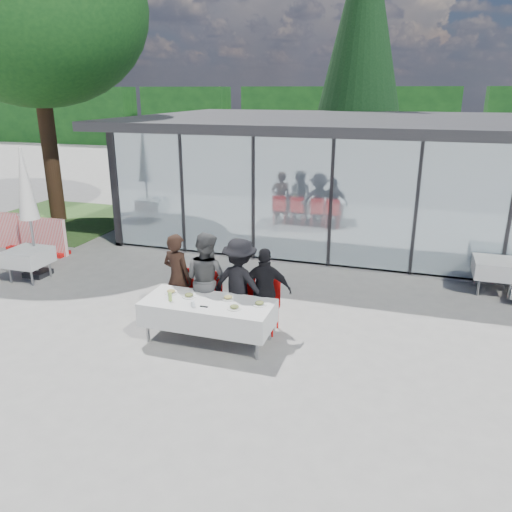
{
  "coord_description": "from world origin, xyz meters",
  "views": [
    {
      "loc": [
        2.85,
        -7.63,
        4.2
      ],
      "look_at": [
        0.05,
        1.2,
        1.1
      ],
      "focal_mm": 35.0,
      "sensor_mm": 36.0,
      "label": 1
    }
  ],
  "objects_px": {
    "diner_d": "(265,291)",
    "plate_extra": "(234,307)",
    "diner_a": "(178,278)",
    "spare_table_right": "(495,268)",
    "juice_bottle": "(170,297)",
    "folded_eyeglasses": "(204,307)",
    "diner_chair_c": "(242,299)",
    "conifer_tree": "(362,39)",
    "market_umbrella": "(26,193)",
    "spare_table_left": "(28,257)",
    "diner_c": "(240,285)",
    "diner_chair_d": "(267,302)",
    "deciduous_tree": "(32,9)",
    "diner_b": "(206,279)",
    "diner_chair_b": "(209,295)",
    "plate_d": "(259,303)",
    "dining_table": "(208,313)",
    "diner_chair_a": "(181,291)",
    "plate_b": "(189,295)",
    "plate_c": "(228,298)",
    "plate_a": "(171,292)"
  },
  "relations": [
    {
      "from": "plate_b",
      "to": "plate_c",
      "type": "height_order",
      "value": "same"
    },
    {
      "from": "diner_c",
      "to": "diner_chair_a",
      "type": "bearing_deg",
      "value": 6.05
    },
    {
      "from": "conifer_tree",
      "to": "diner_d",
      "type": "bearing_deg",
      "value": -89.87
    },
    {
      "from": "juice_bottle",
      "to": "folded_eyeglasses",
      "type": "distance_m",
      "value": 0.66
    },
    {
      "from": "diner_b",
      "to": "diner_chair_b",
      "type": "relative_size",
      "value": 1.82
    },
    {
      "from": "plate_a",
      "to": "juice_bottle",
      "type": "bearing_deg",
      "value": -65.71
    },
    {
      "from": "diner_a",
      "to": "spare_table_right",
      "type": "distance_m",
      "value": 6.74
    },
    {
      "from": "diner_chair_b",
      "to": "diner_chair_c",
      "type": "bearing_deg",
      "value": 0.0
    },
    {
      "from": "diner_chair_a",
      "to": "diner_d",
      "type": "distance_m",
      "value": 1.74
    },
    {
      "from": "juice_bottle",
      "to": "diner_chair_a",
      "type": "bearing_deg",
      "value": 105.5
    },
    {
      "from": "plate_b",
      "to": "diner_c",
      "type": "bearing_deg",
      "value": 36.73
    },
    {
      "from": "plate_d",
      "to": "spare_table_right",
      "type": "height_order",
      "value": "plate_d"
    },
    {
      "from": "diner_b",
      "to": "plate_c",
      "type": "xyz_separation_m",
      "value": [
        0.59,
        -0.45,
        -0.11
      ]
    },
    {
      "from": "market_umbrella",
      "to": "conifer_tree",
      "type": "height_order",
      "value": "conifer_tree"
    },
    {
      "from": "diner_chair_b",
      "to": "market_umbrella",
      "type": "height_order",
      "value": "market_umbrella"
    },
    {
      "from": "diner_a",
      "to": "juice_bottle",
      "type": "xyz_separation_m",
      "value": [
        0.25,
        -0.81,
        -0.03
      ]
    },
    {
      "from": "diner_b",
      "to": "diner_a",
      "type": "bearing_deg",
      "value": 19.38
    },
    {
      "from": "deciduous_tree",
      "to": "conifer_tree",
      "type": "distance_m",
      "value": 11.41
    },
    {
      "from": "diner_chair_b",
      "to": "plate_extra",
      "type": "height_order",
      "value": "diner_chair_b"
    },
    {
      "from": "dining_table",
      "to": "spare_table_left",
      "type": "xyz_separation_m",
      "value": [
        -5.08,
        1.5,
        0.02
      ]
    },
    {
      "from": "plate_b",
      "to": "plate_extra",
      "type": "xyz_separation_m",
      "value": [
        0.93,
        -0.23,
        0.0
      ]
    },
    {
      "from": "diner_b",
      "to": "conifer_tree",
      "type": "bearing_deg",
      "value": -75.56
    },
    {
      "from": "diner_d",
      "to": "plate_extra",
      "type": "xyz_separation_m",
      "value": [
        -0.3,
        -0.79,
        -0.02
      ]
    },
    {
      "from": "juice_bottle",
      "to": "spare_table_left",
      "type": "bearing_deg",
      "value": 159.53
    },
    {
      "from": "deciduous_tree",
      "to": "conifer_tree",
      "type": "bearing_deg",
      "value": 37.87
    },
    {
      "from": "diner_chair_d",
      "to": "market_umbrella",
      "type": "height_order",
      "value": "market_umbrella"
    },
    {
      "from": "plate_c",
      "to": "deciduous_tree",
      "type": "relative_size",
      "value": 0.03
    },
    {
      "from": "diner_chair_c",
      "to": "conifer_tree",
      "type": "bearing_deg",
      "value": 87.95
    },
    {
      "from": "diner_b",
      "to": "diner_chair_b",
      "type": "bearing_deg",
      "value": -70.62
    },
    {
      "from": "spare_table_right",
      "to": "juice_bottle",
      "type": "bearing_deg",
      "value": -144.03
    },
    {
      "from": "diner_chair_b",
      "to": "diner_c",
      "type": "relative_size",
      "value": 0.57
    },
    {
      "from": "diner_chair_c",
      "to": "plate_b",
      "type": "relative_size",
      "value": 4.07
    },
    {
      "from": "diner_c",
      "to": "diner_chair_c",
      "type": "relative_size",
      "value": 1.77
    },
    {
      "from": "diner_chair_d",
      "to": "plate_a",
      "type": "xyz_separation_m",
      "value": [
        -1.6,
        -0.6,
        0.24
      ]
    },
    {
      "from": "market_umbrella",
      "to": "deciduous_tree",
      "type": "distance_m",
      "value": 7.15
    },
    {
      "from": "dining_table",
      "to": "diner_c",
      "type": "distance_m",
      "value": 0.8
    },
    {
      "from": "diner_b",
      "to": "plate_b",
      "type": "xyz_separation_m",
      "value": [
        -0.1,
        -0.56,
        -0.11
      ]
    },
    {
      "from": "plate_c",
      "to": "spare_table_right",
      "type": "xyz_separation_m",
      "value": [
        4.7,
        3.72,
        -0.22
      ]
    },
    {
      "from": "spare_table_left",
      "to": "spare_table_right",
      "type": "distance_m",
      "value": 10.37
    },
    {
      "from": "diner_a",
      "to": "diner_c",
      "type": "height_order",
      "value": "diner_c"
    },
    {
      "from": "juice_bottle",
      "to": "deciduous_tree",
      "type": "xyz_separation_m",
      "value": [
        -7.57,
        6.57,
        5.66
      ]
    },
    {
      "from": "diner_d",
      "to": "juice_bottle",
      "type": "relative_size",
      "value": 10.43
    },
    {
      "from": "folded_eyeglasses",
      "to": "plate_a",
      "type": "bearing_deg",
      "value": 154.8
    },
    {
      "from": "diner_chair_d",
      "to": "folded_eyeglasses",
      "type": "relative_size",
      "value": 6.96
    },
    {
      "from": "plate_a",
      "to": "plate_b",
      "type": "height_order",
      "value": "same"
    },
    {
      "from": "diner_chair_c",
      "to": "plate_extra",
      "type": "bearing_deg",
      "value": -78.62
    },
    {
      "from": "plate_b",
      "to": "plate_a",
      "type": "bearing_deg",
      "value": 170.91
    },
    {
      "from": "juice_bottle",
      "to": "spare_table_left",
      "type": "relative_size",
      "value": 0.18
    },
    {
      "from": "dining_table",
      "to": "plate_c",
      "type": "relative_size",
      "value": 9.43
    },
    {
      "from": "plate_b",
      "to": "deciduous_tree",
      "type": "relative_size",
      "value": 0.03
    }
  ]
}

